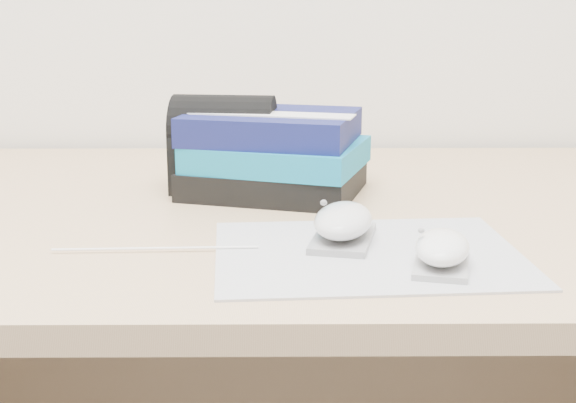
{
  "coord_description": "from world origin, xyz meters",
  "views": [
    {
      "loc": [
        -0.06,
        0.55,
        1.0
      ],
      "look_at": [
        -0.06,
        1.44,
        0.77
      ],
      "focal_mm": 50.0,
      "sensor_mm": 36.0,
      "label": 1
    }
  ],
  "objects_px": {
    "mouse_rear": "(343,224)",
    "book_stack": "(274,154)",
    "mouse_front": "(442,250)",
    "desk": "(324,346)",
    "pouch": "(224,144)"
  },
  "relations": [
    {
      "from": "desk",
      "to": "mouse_front",
      "type": "height_order",
      "value": "mouse_front"
    },
    {
      "from": "mouse_front",
      "to": "book_stack",
      "type": "height_order",
      "value": "book_stack"
    },
    {
      "from": "book_stack",
      "to": "pouch",
      "type": "height_order",
      "value": "pouch"
    },
    {
      "from": "mouse_front",
      "to": "desk",
      "type": "bearing_deg",
      "value": 107.05
    },
    {
      "from": "mouse_rear",
      "to": "mouse_front",
      "type": "relative_size",
      "value": 1.17
    },
    {
      "from": "desk",
      "to": "mouse_rear",
      "type": "bearing_deg",
      "value": -88.61
    },
    {
      "from": "mouse_rear",
      "to": "book_stack",
      "type": "distance_m",
      "value": 0.25
    },
    {
      "from": "book_stack",
      "to": "pouch",
      "type": "xyz_separation_m",
      "value": [
        -0.07,
        0.02,
        0.01
      ]
    },
    {
      "from": "pouch",
      "to": "mouse_rear",
      "type": "bearing_deg",
      "value": -60.06
    },
    {
      "from": "mouse_rear",
      "to": "pouch",
      "type": "relative_size",
      "value": 0.83
    },
    {
      "from": "desk",
      "to": "pouch",
      "type": "bearing_deg",
      "value": 171.36
    },
    {
      "from": "mouse_front",
      "to": "book_stack",
      "type": "bearing_deg",
      "value": 117.89
    },
    {
      "from": "desk",
      "to": "mouse_rear",
      "type": "height_order",
      "value": "mouse_rear"
    },
    {
      "from": "mouse_rear",
      "to": "book_stack",
      "type": "relative_size",
      "value": 0.46
    },
    {
      "from": "pouch",
      "to": "book_stack",
      "type": "bearing_deg",
      "value": -16.26
    }
  ]
}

